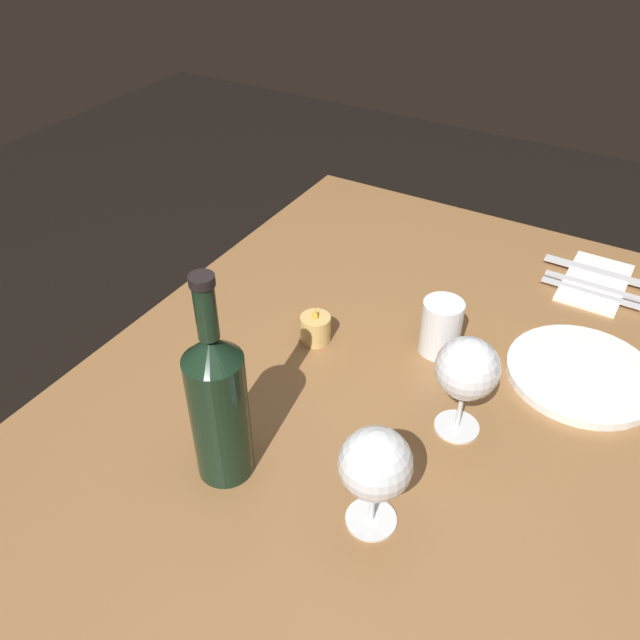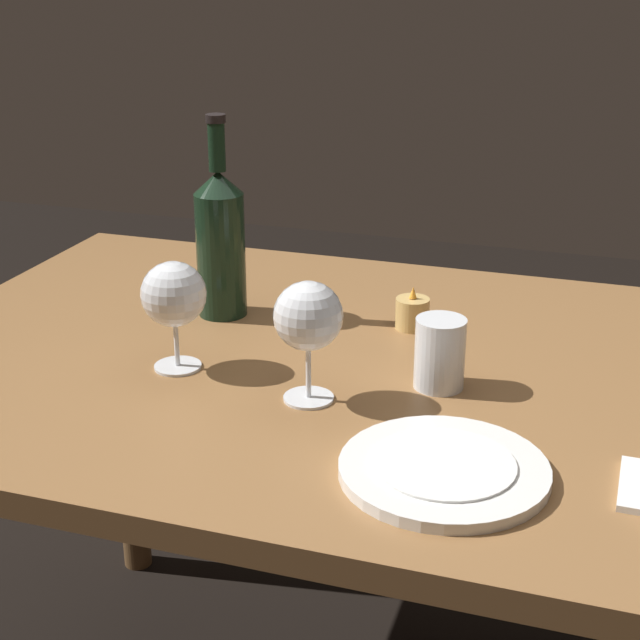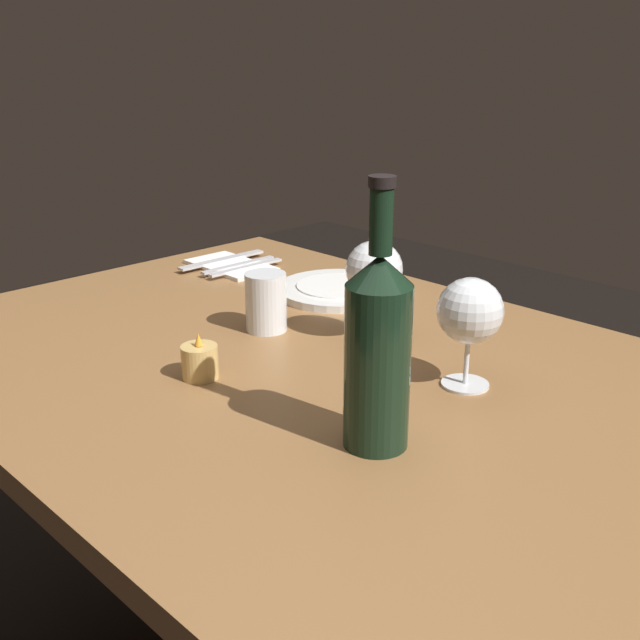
# 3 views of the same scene
# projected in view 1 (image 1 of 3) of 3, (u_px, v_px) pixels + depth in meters

# --- Properties ---
(ground_plane) EXTENTS (6.00, 6.00, 0.00)m
(ground_plane) POSITION_uv_depth(u_px,v_px,m) (357.00, 632.00, 1.46)
(ground_plane) COLOR black
(dining_table) EXTENTS (1.30, 0.90, 0.74)m
(dining_table) POSITION_uv_depth(u_px,v_px,m) (370.00, 434.00, 1.06)
(dining_table) COLOR olive
(dining_table) RESTS_ON ground
(wine_glass_left) EXTENTS (0.09, 0.09, 0.15)m
(wine_glass_left) POSITION_uv_depth(u_px,v_px,m) (375.00, 466.00, 0.76)
(wine_glass_left) COLOR white
(wine_glass_left) RESTS_ON dining_table
(wine_glass_right) EXTENTS (0.09, 0.09, 0.16)m
(wine_glass_right) POSITION_uv_depth(u_px,v_px,m) (466.00, 371.00, 0.88)
(wine_glass_right) COLOR white
(wine_glass_right) RESTS_ON dining_table
(wine_bottle) EXTENTS (0.08, 0.08, 0.32)m
(wine_bottle) POSITION_uv_depth(u_px,v_px,m) (218.00, 403.00, 0.82)
(wine_bottle) COLOR black
(wine_bottle) RESTS_ON dining_table
(water_tumbler) EXTENTS (0.07, 0.07, 0.10)m
(water_tumbler) POSITION_uv_depth(u_px,v_px,m) (441.00, 329.00, 1.07)
(water_tumbler) COLOR white
(water_tumbler) RESTS_ON dining_table
(votive_candle) EXTENTS (0.05, 0.05, 0.07)m
(votive_candle) POSITION_uv_depth(u_px,v_px,m) (315.00, 329.00, 1.10)
(votive_candle) COLOR #DBB266
(votive_candle) RESTS_ON dining_table
(dinner_plate) EXTENTS (0.24, 0.24, 0.02)m
(dinner_plate) POSITION_uv_depth(u_px,v_px,m) (582.00, 373.00, 1.03)
(dinner_plate) COLOR white
(dinner_plate) RESTS_ON dining_table
(folded_napkin) EXTENTS (0.19, 0.11, 0.01)m
(folded_napkin) POSITION_uv_depth(u_px,v_px,m) (595.00, 282.00, 1.24)
(folded_napkin) COLOR white
(folded_napkin) RESTS_ON dining_table
(fork_inner) EXTENTS (0.02, 0.18, 0.00)m
(fork_inner) POSITION_uv_depth(u_px,v_px,m) (593.00, 286.00, 1.22)
(fork_inner) COLOR silver
(fork_inner) RESTS_ON folded_napkin
(fork_outer) EXTENTS (0.02, 0.18, 0.00)m
(fork_outer) POSITION_uv_depth(u_px,v_px,m) (590.00, 293.00, 1.21)
(fork_outer) COLOR silver
(fork_outer) RESTS_ON folded_napkin
(table_knife) EXTENTS (0.02, 0.21, 0.00)m
(table_knife) POSITION_uv_depth(u_px,v_px,m) (599.00, 272.00, 1.26)
(table_knife) COLOR silver
(table_knife) RESTS_ON folded_napkin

